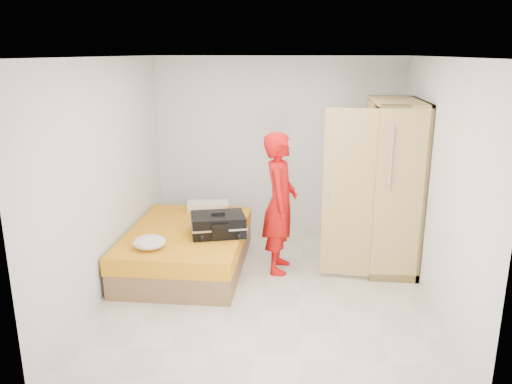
# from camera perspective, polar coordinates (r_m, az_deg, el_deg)

# --- Properties ---
(room) EXTENTS (4.00, 4.02, 2.60)m
(room) POSITION_cam_1_polar(r_m,az_deg,el_deg) (5.45, 1.26, 1.38)
(room) COLOR beige
(room) RESTS_ON ground
(bed) EXTENTS (1.42, 2.02, 0.50)m
(bed) POSITION_cam_1_polar(r_m,az_deg,el_deg) (6.42, -7.87, -6.36)
(bed) COLOR brown
(bed) RESTS_ON ground
(wardrobe) EXTENTS (1.17, 1.20, 2.10)m
(wardrobe) POSITION_cam_1_polar(r_m,az_deg,el_deg) (6.42, 14.87, 0.30)
(wardrobe) COLOR #DEAF6C
(wardrobe) RESTS_ON ground
(person) EXTENTS (0.44, 0.65, 1.74)m
(person) POSITION_cam_1_polar(r_m,az_deg,el_deg) (6.09, 2.74, -1.28)
(person) COLOR red
(person) RESTS_ON ground
(suitcase) EXTENTS (0.76, 0.63, 0.28)m
(suitcase) POSITION_cam_1_polar(r_m,az_deg,el_deg) (6.09, -4.35, -3.74)
(suitcase) COLOR black
(suitcase) RESTS_ON bed
(round_cushion) EXTENTS (0.37, 0.37, 0.14)m
(round_cushion) POSITION_cam_1_polar(r_m,az_deg,el_deg) (5.80, -12.08, -5.64)
(round_cushion) COLOR silver
(round_cushion) RESTS_ON bed
(pillow) EXTENTS (0.61, 0.38, 0.10)m
(pillow) POSITION_cam_1_polar(r_m,az_deg,el_deg) (7.08, -5.51, -1.59)
(pillow) COLOR silver
(pillow) RESTS_ON bed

